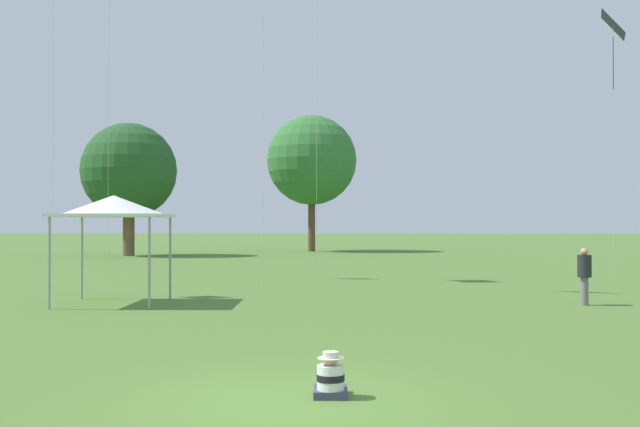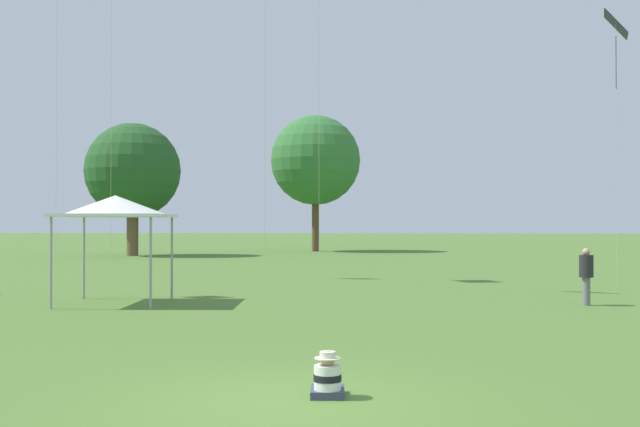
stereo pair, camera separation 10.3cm
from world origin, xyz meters
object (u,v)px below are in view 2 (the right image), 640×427
object	(u,v)px
canopy_tent	(115,207)
distant_tree_0	(315,160)
kite_3	(616,31)
seated_toddler	(328,378)
distant_tree_1	(133,171)
person_standing_2	(586,272)

from	to	relation	value
canopy_tent	distant_tree_0	size ratio (longest dim) A/B	0.28
kite_3	distant_tree_0	world-z (taller)	distant_tree_0
seated_toddler	kite_3	xyz separation A→B (m)	(9.19, 16.32, 8.51)
canopy_tent	kite_3	size ratio (longest dim) A/B	0.31
canopy_tent	distant_tree_1	distance (m)	30.67
person_standing_2	distant_tree_1	distance (m)	36.31
seated_toddler	distant_tree_0	size ratio (longest dim) A/B	0.06
kite_3	distant_tree_1	xyz separation A→B (m)	(-23.82, 23.65, -3.06)
person_standing_2	seated_toddler	bearing A→B (deg)	-145.41
distant_tree_0	distant_tree_1	distance (m)	14.58
kite_3	distant_tree_0	distance (m)	34.28
seated_toddler	canopy_tent	xyz separation A→B (m)	(-6.21, 10.64, 2.40)
kite_3	person_standing_2	bearing A→B (deg)	-143.61
distant_tree_0	distant_tree_1	size ratio (longest dim) A/B	1.19
seated_toddler	person_standing_2	bearing A→B (deg)	57.25
seated_toddler	distant_tree_0	xyz separation A→B (m)	(-2.81, 48.39, 6.82)
seated_toddler	kite_3	bearing A→B (deg)	58.84
person_standing_2	kite_3	bearing A→B (deg)	39.47
seated_toddler	distant_tree_0	world-z (taller)	distant_tree_0
distant_tree_0	seated_toddler	bearing A→B (deg)	-86.68
canopy_tent	distant_tree_0	xyz separation A→B (m)	(3.40, 37.75, 4.42)
kite_3	distant_tree_0	size ratio (longest dim) A/B	0.89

